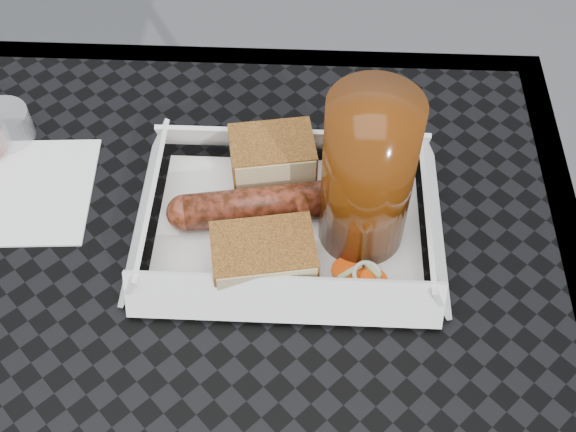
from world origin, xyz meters
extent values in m
cube|color=black|center=(0.00, 0.00, 0.74)|extent=(0.80, 0.80, 0.01)
cube|color=black|center=(0.00, 0.39, 0.73)|extent=(0.80, 0.03, 0.03)
cylinder|color=black|center=(0.35, 0.35, 0.36)|extent=(0.03, 0.03, 0.73)
cube|color=white|center=(0.15, 0.17, 0.75)|extent=(0.22, 0.15, 0.00)
cylinder|color=maroon|center=(0.13, 0.18, 0.76)|extent=(0.14, 0.05, 0.03)
sphere|color=maroon|center=(0.20, 0.19, 0.76)|extent=(0.03, 0.03, 0.03)
sphere|color=maroon|center=(0.06, 0.16, 0.76)|extent=(0.03, 0.03, 0.03)
cube|color=brown|center=(0.13, 0.22, 0.77)|extent=(0.08, 0.06, 0.04)
cube|color=brown|center=(0.13, 0.12, 0.77)|extent=(0.09, 0.07, 0.04)
cylinder|color=#FF4F0B|center=(0.21, 0.13, 0.75)|extent=(0.02, 0.02, 0.00)
torus|color=white|center=(0.21, 0.12, 0.75)|extent=(0.02, 0.02, 0.00)
cube|color=#B2D17F|center=(0.22, 0.13, 0.75)|extent=(0.02, 0.02, 0.00)
cube|color=white|center=(-0.08, 0.20, 0.75)|extent=(0.13, 0.13, 0.00)
cylinder|color=silver|center=(-0.12, 0.26, 0.76)|extent=(0.05, 0.05, 0.03)
cylinder|color=#4C2106|center=(0.21, 0.16, 0.82)|extent=(0.07, 0.07, 0.15)
camera|label=1|loc=(0.17, -0.20, 1.23)|focal=45.00mm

